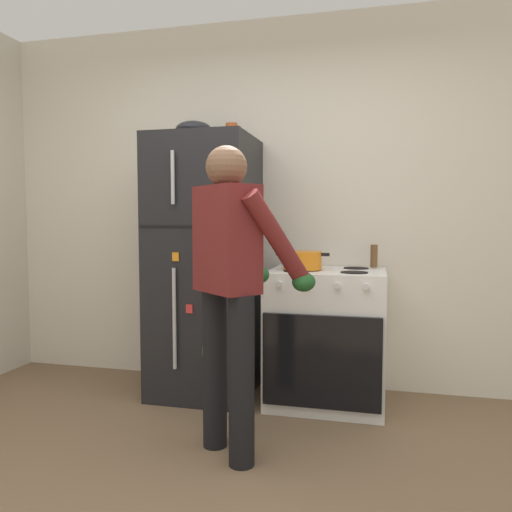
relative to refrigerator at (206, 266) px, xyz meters
name	(u,v)px	position (x,y,z in m)	size (l,w,h in m)	color
kitchen_wall_back	(276,204)	(0.43, 0.38, 0.45)	(6.00, 0.10, 2.70)	silver
refrigerator	(206,266)	(0.00, 0.00, 0.00)	(0.68, 0.72, 1.80)	black
stove_range	(326,337)	(0.86, -0.01, -0.45)	(0.76, 0.67, 0.90)	white
person_cook	(232,274)	(0.45, -0.86, 0.05)	(0.64, 0.67, 1.60)	black
red_pot	(302,260)	(0.70, -0.05, 0.06)	(0.35, 0.25, 0.12)	orange
coffee_mug	(232,130)	(0.18, 0.05, 0.95)	(0.11, 0.08, 0.10)	#B24C1E
pepper_mill	(374,256)	(1.16, 0.20, 0.08)	(0.05, 0.05, 0.16)	brown
mixing_bowl	(194,129)	(-0.08, 0.00, 0.96)	(0.25, 0.25, 0.11)	black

